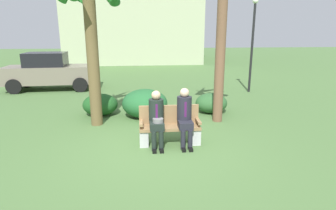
# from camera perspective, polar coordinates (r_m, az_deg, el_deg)

# --- Properties ---
(ground_plane) EXTENTS (80.00, 80.00, 0.00)m
(ground_plane) POSITION_cam_1_polar(r_m,az_deg,el_deg) (6.51, -2.09, -8.71)
(ground_plane) COLOR #4E733C
(park_bench) EXTENTS (1.42, 0.44, 0.90)m
(park_bench) POSITION_cam_1_polar(r_m,az_deg,el_deg) (6.63, 0.32, -4.53)
(park_bench) COLOR #99754C
(park_bench) RESTS_ON ground
(seated_man_left) EXTENTS (0.34, 0.72, 1.29)m
(seated_man_left) POSITION_cam_1_polar(r_m,az_deg,el_deg) (6.39, -2.34, -2.29)
(seated_man_left) COLOR #1E2823
(seated_man_left) RESTS_ON ground
(seated_man_right) EXTENTS (0.34, 0.72, 1.34)m
(seated_man_right) POSITION_cam_1_polar(r_m,az_deg,el_deg) (6.46, 3.43, -1.86)
(seated_man_right) COLOR #23232D
(seated_man_right) RESTS_ON ground
(palm_tree_short) EXTENTS (1.72, 1.81, 4.78)m
(palm_tree_short) POSITION_cam_1_polar(r_m,az_deg,el_deg) (7.96, -15.64, 19.23)
(palm_tree_short) COLOR brown
(palm_tree_short) RESTS_ON ground
(shrub_near_bench) EXTENTS (1.09, 1.00, 0.68)m
(shrub_near_bench) POSITION_cam_1_polar(r_m,az_deg,el_deg) (9.14, -13.58, 0.08)
(shrub_near_bench) COLOR #1E5321
(shrub_near_bench) RESTS_ON ground
(shrub_mid_lawn) EXTENTS (1.40, 1.28, 0.87)m
(shrub_mid_lawn) POSITION_cam_1_polar(r_m,az_deg,el_deg) (8.69, -4.73, 0.35)
(shrub_mid_lawn) COLOR #246230
(shrub_mid_lawn) RESTS_ON ground
(shrub_far_lawn) EXTENTS (1.03, 0.95, 0.65)m
(shrub_far_lawn) POSITION_cam_1_polar(r_m,az_deg,el_deg) (9.27, 8.78, 0.41)
(shrub_far_lawn) COLOR #305F30
(shrub_far_lawn) RESTS_ON ground
(parked_car_near) EXTENTS (3.97, 1.87, 1.68)m
(parked_car_near) POSITION_cam_1_polar(r_m,az_deg,el_deg) (13.87, -22.86, 6.32)
(parked_car_near) COLOR slate
(parked_car_near) RESTS_ON ground
(street_lamp) EXTENTS (0.24, 0.24, 3.93)m
(street_lamp) POSITION_cam_1_polar(r_m,az_deg,el_deg) (12.68, 16.85, 13.16)
(street_lamp) COLOR black
(street_lamp) RESTS_ON ground
(building_backdrop) EXTENTS (11.47, 8.78, 9.47)m
(building_backdrop) POSITION_cam_1_polar(r_m,az_deg,el_deg) (26.33, -7.01, 19.34)
(building_backdrop) COLOR #B1BC94
(building_backdrop) RESTS_ON ground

